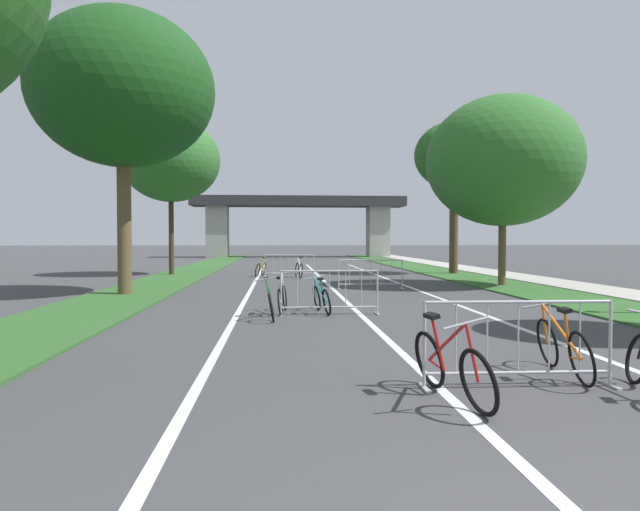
{
  "coord_description": "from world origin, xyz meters",
  "views": [
    {
      "loc": [
        -1.91,
        -1.67,
        1.79
      ],
      "look_at": [
        -0.22,
        21.25,
        1.1
      ],
      "focal_mm": 31.47,
      "sensor_mm": 36.0,
      "label": 1
    }
  ],
  "objects_px": {
    "bicycle_silver_6": "(282,298)",
    "crowd_barrier_nearest": "(518,344)",
    "crowd_barrier_fourth": "(289,266)",
    "bicycle_teal_0": "(321,298)",
    "tree_right_oak_near": "(454,156)",
    "bicycle_white_1": "(299,269)",
    "tree_left_cypress_far": "(171,160)",
    "crowd_barrier_third": "(371,274)",
    "bicycle_orange_2": "(563,347)",
    "bicycle_red_7": "(451,367)",
    "bicycle_yellow_4": "(261,269)",
    "tree_right_pine_near": "(503,161)",
    "crowd_barrier_second": "(330,293)",
    "tree_left_pine_far": "(123,90)",
    "bicycle_green_5": "(271,302)"
  },
  "relations": [
    {
      "from": "crowd_barrier_second",
      "to": "bicycle_orange_2",
      "type": "relative_size",
      "value": 1.33
    },
    {
      "from": "crowd_barrier_third",
      "to": "bicycle_yellow_4",
      "type": "height_order",
      "value": "crowd_barrier_third"
    },
    {
      "from": "tree_right_pine_near",
      "to": "bicycle_white_1",
      "type": "bearing_deg",
      "value": 145.14
    },
    {
      "from": "tree_left_pine_far",
      "to": "bicycle_orange_2",
      "type": "relative_size",
      "value": 5.05
    },
    {
      "from": "crowd_barrier_second",
      "to": "bicycle_silver_6",
      "type": "distance_m",
      "value": 1.19
    },
    {
      "from": "tree_right_oak_near",
      "to": "crowd_barrier_second",
      "type": "xyz_separation_m",
      "value": [
        -7.6,
        -14.61,
        -5.39
      ]
    },
    {
      "from": "bicycle_yellow_4",
      "to": "bicycle_green_5",
      "type": "distance_m",
      "value": 14.13
    },
    {
      "from": "tree_left_pine_far",
      "to": "bicycle_silver_6",
      "type": "bearing_deg",
      "value": -43.01
    },
    {
      "from": "crowd_barrier_fourth",
      "to": "crowd_barrier_third",
      "type": "bearing_deg",
      "value": -67.24
    },
    {
      "from": "crowd_barrier_third",
      "to": "bicycle_yellow_4",
      "type": "distance_m",
      "value": 8.13
    },
    {
      "from": "tree_left_pine_far",
      "to": "bicycle_yellow_4",
      "type": "distance_m",
      "value": 11.23
    },
    {
      "from": "tree_left_cypress_far",
      "to": "bicycle_teal_0",
      "type": "xyz_separation_m",
      "value": [
        6.26,
        -14.4,
        -5.25
      ]
    },
    {
      "from": "bicycle_teal_0",
      "to": "bicycle_green_5",
      "type": "relative_size",
      "value": 0.95
    },
    {
      "from": "tree_right_pine_near",
      "to": "bicycle_orange_2",
      "type": "relative_size",
      "value": 4.04
    },
    {
      "from": "bicycle_silver_6",
      "to": "bicycle_red_7",
      "type": "relative_size",
      "value": 0.89
    },
    {
      "from": "crowd_barrier_nearest",
      "to": "tree_left_cypress_far",
      "type": "bearing_deg",
      "value": 110.77
    },
    {
      "from": "tree_right_pine_near",
      "to": "bicycle_yellow_4",
      "type": "distance_m",
      "value": 11.9
    },
    {
      "from": "tree_right_oak_near",
      "to": "crowd_barrier_second",
      "type": "distance_m",
      "value": 17.33
    },
    {
      "from": "tree_left_cypress_far",
      "to": "bicycle_orange_2",
      "type": "height_order",
      "value": "tree_left_cypress_far"
    },
    {
      "from": "tree_left_cypress_far",
      "to": "crowd_barrier_third",
      "type": "relative_size",
      "value": 3.27
    },
    {
      "from": "bicycle_teal_0",
      "to": "bicycle_white_1",
      "type": "distance_m",
      "value": 12.21
    },
    {
      "from": "tree_left_pine_far",
      "to": "crowd_barrier_third",
      "type": "relative_size",
      "value": 3.8
    },
    {
      "from": "crowd_barrier_third",
      "to": "crowd_barrier_nearest",
      "type": "bearing_deg",
      "value": -91.66
    },
    {
      "from": "tree_right_pine_near",
      "to": "bicycle_white_1",
      "type": "relative_size",
      "value": 4.36
    },
    {
      "from": "bicycle_white_1",
      "to": "bicycle_red_7",
      "type": "xyz_separation_m",
      "value": [
        0.96,
        -19.65,
        0.0
      ]
    },
    {
      "from": "crowd_barrier_nearest",
      "to": "crowd_barrier_fourth",
      "type": "bearing_deg",
      "value": 96.88
    },
    {
      "from": "bicycle_white_1",
      "to": "bicycle_silver_6",
      "type": "bearing_deg",
      "value": -102.97
    },
    {
      "from": "crowd_barrier_second",
      "to": "bicycle_green_5",
      "type": "height_order",
      "value": "crowd_barrier_second"
    },
    {
      "from": "crowd_barrier_nearest",
      "to": "bicycle_orange_2",
      "type": "xyz_separation_m",
      "value": [
        0.8,
        0.48,
        -0.13
      ]
    },
    {
      "from": "crowd_barrier_third",
      "to": "bicycle_teal_0",
      "type": "relative_size",
      "value": 1.43
    },
    {
      "from": "tree_right_pine_near",
      "to": "crowd_barrier_fourth",
      "type": "height_order",
      "value": "tree_right_pine_near"
    },
    {
      "from": "crowd_barrier_third",
      "to": "bicycle_green_5",
      "type": "height_order",
      "value": "crowd_barrier_third"
    },
    {
      "from": "crowd_barrier_nearest",
      "to": "bicycle_red_7",
      "type": "height_order",
      "value": "crowd_barrier_nearest"
    },
    {
      "from": "tree_left_pine_far",
      "to": "crowd_barrier_fourth",
      "type": "bearing_deg",
      "value": 56.61
    },
    {
      "from": "crowd_barrier_second",
      "to": "bicycle_yellow_4",
      "type": "relative_size",
      "value": 1.35
    },
    {
      "from": "tree_left_cypress_far",
      "to": "bicycle_white_1",
      "type": "height_order",
      "value": "tree_left_cypress_far"
    },
    {
      "from": "tree_right_oak_near",
      "to": "bicycle_white_1",
      "type": "xyz_separation_m",
      "value": [
        -7.87,
        -2.02,
        -5.53
      ]
    },
    {
      "from": "bicycle_teal_0",
      "to": "bicycle_yellow_4",
      "type": "xyz_separation_m",
      "value": [
        -1.87,
        13.21,
        0.02
      ]
    },
    {
      "from": "bicycle_teal_0",
      "to": "bicycle_silver_6",
      "type": "height_order",
      "value": "bicycle_silver_6"
    },
    {
      "from": "bicycle_white_1",
      "to": "bicycle_silver_6",
      "type": "height_order",
      "value": "bicycle_silver_6"
    },
    {
      "from": "tree_right_pine_near",
      "to": "crowd_barrier_nearest",
      "type": "height_order",
      "value": "tree_right_pine_near"
    },
    {
      "from": "tree_right_oak_near",
      "to": "bicycle_silver_6",
      "type": "distance_m",
      "value": 17.54
    },
    {
      "from": "bicycle_silver_6",
      "to": "crowd_barrier_nearest",
      "type": "bearing_deg",
      "value": -61.47
    },
    {
      "from": "crowd_barrier_fourth",
      "to": "bicycle_teal_0",
      "type": "distance_m",
      "value": 12.76
    },
    {
      "from": "bicycle_orange_2",
      "to": "bicycle_red_7",
      "type": "distance_m",
      "value": 2.03
    },
    {
      "from": "tree_left_pine_far",
      "to": "bicycle_orange_2",
      "type": "bearing_deg",
      "value": -52.53
    },
    {
      "from": "crowd_barrier_fourth",
      "to": "bicycle_teal_0",
      "type": "bearing_deg",
      "value": -87.6
    },
    {
      "from": "crowd_barrier_second",
      "to": "bicycle_teal_0",
      "type": "bearing_deg",
      "value": 113.54
    },
    {
      "from": "tree_left_cypress_far",
      "to": "crowd_barrier_fourth",
      "type": "distance_m",
      "value": 7.83
    },
    {
      "from": "bicycle_white_1",
      "to": "tree_left_pine_far",
      "type": "bearing_deg",
      "value": -136.38
    }
  ]
}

